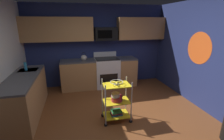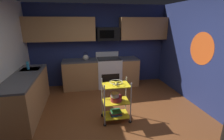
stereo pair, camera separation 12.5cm
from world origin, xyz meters
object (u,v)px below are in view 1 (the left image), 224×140
rolling_cart (116,101)px  dish_soap_bottle (26,66)px  oven_range (107,72)px  book_stack (116,112)px  mixing_bowl_small (116,95)px  mixing_bowl_large (117,98)px  microwave (106,34)px  kettle (84,58)px  fruit_bowl (117,82)px

rolling_cart → dish_soap_bottle: (-1.99, 1.21, 0.57)m
oven_range → book_stack: (-0.20, -1.99, -0.30)m
rolling_cart → mixing_bowl_small: size_ratio=5.03×
oven_range → mixing_bowl_large: 2.00m
microwave → rolling_cart: microwave is taller
mixing_bowl_large → dish_soap_bottle: (-1.99, 1.21, 0.50)m
rolling_cart → kettle: 2.12m
oven_range → kettle: size_ratio=4.17×
rolling_cart → kettle: (-0.52, 1.99, 0.54)m
kettle → dish_soap_bottle: bearing=-152.0°
microwave → fruit_bowl: (-0.20, -2.09, -0.82)m
rolling_cart → oven_range: bearing=84.2°
mixing_bowl_large → mixing_bowl_small: 0.11m
mixing_bowl_small → dish_soap_bottle: 2.35m
kettle → dish_soap_bottle: size_ratio=1.32×
rolling_cart → book_stack: 0.27m
book_stack → dish_soap_bottle: 2.47m
mixing_bowl_small → book_stack: mixing_bowl_small is taller
mixing_bowl_large → mixing_bowl_small: (-0.04, -0.03, 0.10)m
oven_range → microwave: microwave is taller
mixing_bowl_small → book_stack: bearing=48.1°
oven_range → mixing_bowl_large: (-0.19, -1.99, 0.04)m
rolling_cart → mixing_bowl_small: rolling_cart is taller
oven_range → mixing_bowl_small: size_ratio=6.04×
oven_range → dish_soap_bottle: 2.38m
microwave → kettle: 1.01m
fruit_bowl → dish_soap_bottle: bearing=148.7°
fruit_bowl → microwave: bearing=84.5°
mixing_bowl_small → oven_range: bearing=83.5°
book_stack → kettle: bearing=104.8°
fruit_bowl → book_stack: fruit_bowl is taller
mixing_bowl_large → dish_soap_bottle: 2.38m
rolling_cart → mixing_bowl_large: (0.01, -0.00, 0.07)m
mixing_bowl_large → fruit_bowl: bearing=180.0°
microwave → rolling_cart: 2.45m
microwave → book_stack: 2.60m
oven_range → rolling_cart: size_ratio=1.20×
oven_range → microwave: 1.23m
oven_range → kettle: (-0.72, -0.00, 0.52)m
microwave → kettle: size_ratio=2.65×
mixing_bowl_large → dish_soap_bottle: dish_soap_bottle is taller
mixing_bowl_small → dish_soap_bottle: size_ratio=0.91×
oven_range → book_stack: bearing=-95.8°
fruit_bowl → book_stack: bearing=116.6°
oven_range → rolling_cart: oven_range is taller
mixing_bowl_large → book_stack: (-0.01, 0.00, -0.34)m
mixing_bowl_large → kettle: kettle is taller
microwave → mixing_bowl_large: size_ratio=2.78×
book_stack → kettle: kettle is taller
mixing_bowl_large → microwave: bearing=84.7°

